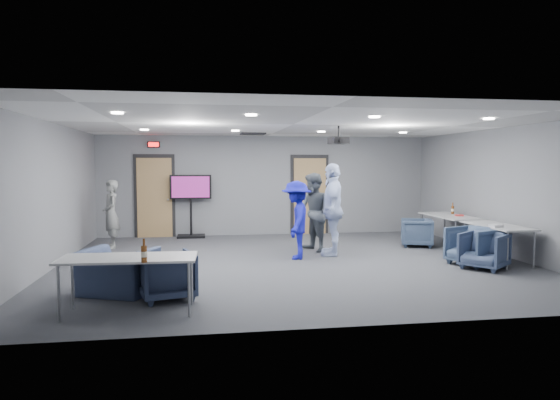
{
  "coord_description": "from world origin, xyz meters",
  "views": [
    {
      "loc": [
        -1.78,
        -9.58,
        1.91
      ],
      "look_at": [
        -0.19,
        0.44,
        1.2
      ],
      "focal_mm": 32.0,
      "sensor_mm": 36.0,
      "label": 1
    }
  ],
  "objects": [
    {
      "name": "person_d",
      "position": [
        0.13,
        0.34,
        0.8
      ],
      "size": [
        0.83,
        1.14,
        1.59
      ],
      "primitive_type": "imported",
      "rotation": [
        0.0,
        0.0,
        -1.83
      ],
      "color": "#1A1CA9",
      "rests_on": "floor"
    },
    {
      "name": "chair_front_a",
      "position": [
        -2.28,
        -2.4,
        0.34
      ],
      "size": [
        0.9,
        0.92,
        0.68
      ],
      "primitive_type": "imported",
      "rotation": [
        0.0,
        0.0,
        3.41
      ],
      "color": "#313B56",
      "rests_on": "floor"
    },
    {
      "name": "chair_front_b",
      "position": [
        -3.03,
        -2.0,
        0.33
      ],
      "size": [
        1.28,
        1.21,
        0.66
      ],
      "primitive_type": "imported",
      "rotation": [
        0.0,
        0.0,
        2.75
      ],
      "color": "#3C4868",
      "rests_on": "floor"
    },
    {
      "name": "person_a",
      "position": [
        -3.83,
        2.29,
        0.79
      ],
      "size": [
        0.55,
        0.67,
        1.57
      ],
      "primitive_type": "imported",
      "rotation": [
        0.0,
        0.0,
        -1.22
      ],
      "color": "gray",
      "rests_on": "floor"
    },
    {
      "name": "snack_box",
      "position": [
        4.13,
        1.13,
        0.75
      ],
      "size": [
        0.19,
        0.14,
        0.04
      ],
      "primitive_type": "cube",
      "rotation": [
        0.0,
        0.0,
        -0.15
      ],
      "color": "red",
      "rests_on": "table_right_a"
    },
    {
      "name": "downlights",
      "position": [
        0.0,
        0.0,
        2.68
      ],
      "size": [
        6.18,
        3.78,
        0.02
      ],
      "color": "white",
      "rests_on": "ceiling"
    },
    {
      "name": "wrapper",
      "position": [
        3.77,
        -0.89,
        0.76
      ],
      "size": [
        0.26,
        0.21,
        0.05
      ],
      "primitive_type": "cube",
      "rotation": [
        0.0,
        0.0,
        0.28
      ],
      "color": "silver",
      "rests_on": "table_right_b"
    },
    {
      "name": "table_right_a",
      "position": [
        4.0,
        1.32,
        0.69
      ],
      "size": [
        0.76,
        1.83,
        0.73
      ],
      "rotation": [
        0.0,
        0.0,
        1.57
      ],
      "color": "#ACAFB1",
      "rests_on": "floor"
    },
    {
      "name": "chair_right_a",
      "position": [
        3.22,
        1.42,
        0.33
      ],
      "size": [
        0.92,
        0.91,
        0.65
      ],
      "primitive_type": "imported",
      "rotation": [
        0.0,
        0.0,
        -1.94
      ],
      "color": "#374760",
      "rests_on": "floor"
    },
    {
      "name": "chair_right_b",
      "position": [
        3.35,
        -0.83,
        0.37
      ],
      "size": [
        1.04,
        1.03,
        0.73
      ],
      "primitive_type": "imported",
      "rotation": [
        0.0,
        0.0,
        -1.17
      ],
      "color": "#3D4E6A",
      "rests_on": "floor"
    },
    {
      "name": "table_right_b",
      "position": [
        4.0,
        -0.58,
        0.68
      ],
      "size": [
        0.7,
        1.67,
        0.73
      ],
      "rotation": [
        0.0,
        0.0,
        1.57
      ],
      "color": "#ACAFB1",
      "rests_on": "floor"
    },
    {
      "name": "wall_right",
      "position": [
        4.5,
        0.0,
        1.35
      ],
      "size": [
        0.02,
        8.0,
        2.7
      ],
      "primitive_type": "cube",
      "color": "slate",
      "rests_on": "floor"
    },
    {
      "name": "tv_stand",
      "position": [
        -2.05,
        3.75,
        0.94
      ],
      "size": [
        1.08,
        0.51,
        1.66
      ],
      "color": "black",
      "rests_on": "floor"
    },
    {
      "name": "chair_right_c",
      "position": [
        3.35,
        -1.2,
        0.34
      ],
      "size": [
        1.04,
        1.04,
        0.68
      ],
      "primitive_type": "imported",
      "rotation": [
        0.0,
        0.0,
        -0.91
      ],
      "color": "#3B4967",
      "rests_on": "floor"
    },
    {
      "name": "hvac_diffuser",
      "position": [
        -0.5,
        2.8,
        2.69
      ],
      "size": [
        0.6,
        0.6,
        0.03
      ],
      "primitive_type": "cube",
      "color": "black",
      "rests_on": "ceiling"
    },
    {
      "name": "exit_sign",
      "position": [
        -3.0,
        3.93,
        2.45
      ],
      "size": [
        0.32,
        0.08,
        0.16
      ],
      "color": "black",
      "rests_on": "wall_back"
    },
    {
      "name": "wall_front",
      "position": [
        0.0,
        -4.0,
        1.35
      ],
      "size": [
        9.0,
        0.02,
        2.7
      ],
      "primitive_type": "cube",
      "color": "slate",
      "rests_on": "floor"
    },
    {
      "name": "wall_left",
      "position": [
        -4.5,
        0.0,
        1.35
      ],
      "size": [
        0.02,
        8.0,
        2.7
      ],
      "primitive_type": "cube",
      "color": "slate",
      "rests_on": "floor"
    },
    {
      "name": "floor",
      "position": [
        0.0,
        0.0,
        0.0
      ],
      "size": [
        9.0,
        9.0,
        0.0
      ],
      "primitive_type": "plane",
      "color": "#35363C",
      "rests_on": "ground"
    },
    {
      "name": "bottle_right",
      "position": [
        4.24,
        1.65,
        0.83
      ],
      "size": [
        0.07,
        0.07,
        0.28
      ],
      "color": "#623310",
      "rests_on": "table_right_a"
    },
    {
      "name": "bottle_front",
      "position": [
        -2.47,
        -3.4,
        0.84
      ],
      "size": [
        0.08,
        0.08,
        0.29
      ],
      "color": "#623310",
      "rests_on": "table_front_left"
    },
    {
      "name": "ceiling",
      "position": [
        0.0,
        0.0,
        2.7
      ],
      "size": [
        9.0,
        9.0,
        0.0
      ],
      "primitive_type": "plane",
      "rotation": [
        3.14,
        0.0,
        0.0
      ],
      "color": "white",
      "rests_on": "wall_back"
    },
    {
      "name": "projector",
      "position": [
        0.94,
        0.1,
        2.4
      ],
      "size": [
        0.4,
        0.37,
        0.36
      ],
      "rotation": [
        0.0,
        0.0,
        0.2
      ],
      "color": "black",
      "rests_on": "ceiling"
    },
    {
      "name": "person_b",
      "position": [
        0.67,
        1.14,
        0.87
      ],
      "size": [
        0.92,
        1.03,
        1.74
      ],
      "primitive_type": "imported",
      "rotation": [
        0.0,
        0.0,
        -1.2
      ],
      "color": "#505860",
      "rests_on": "floor"
    },
    {
      "name": "door_right",
      "position": [
        1.2,
        3.95,
        1.07
      ],
      "size": [
        1.06,
        0.17,
        2.24
      ],
      "color": "black",
      "rests_on": "wall_back"
    },
    {
      "name": "person_c",
      "position": [
        0.97,
        0.63,
        0.97
      ],
      "size": [
        0.79,
        1.23,
        1.95
      ],
      "primitive_type": "imported",
      "rotation": [
        0.0,
        0.0,
        -1.86
      ],
      "color": "#C6D7FE",
      "rests_on": "floor"
    },
    {
      "name": "wall_back",
      "position": [
        0.0,
        4.0,
        1.35
      ],
      "size": [
        9.0,
        0.02,
        2.7
      ],
      "primitive_type": "cube",
      "color": "slate",
      "rests_on": "floor"
    },
    {
      "name": "table_front_left",
      "position": [
        -2.71,
        -3.0,
        0.68
      ],
      "size": [
        1.76,
        0.79,
        0.73
      ],
      "rotation": [
        0.0,
        0.0,
        -0.04
      ],
      "color": "#ACAFB1",
      "rests_on": "floor"
    },
    {
      "name": "door_left",
      "position": [
        -3.0,
        3.95,
        1.07
      ],
      "size": [
        1.06,
        0.17,
        2.24
      ],
      "color": "black",
      "rests_on": "wall_back"
    }
  ]
}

